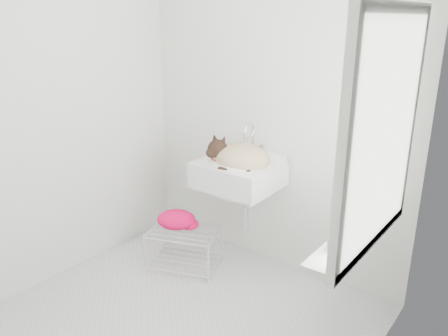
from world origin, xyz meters
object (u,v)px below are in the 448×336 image
Objects in this scene: sink at (239,162)px; wire_rack at (184,248)px; bottle_c at (366,223)px; bottle_a at (335,251)px; bottle_b at (353,234)px; cat at (239,158)px.

wire_rack is at bearing -142.83° from sink.
sink reaches higher than bottle_c.
wire_rack is 1.67m from bottle_a.
bottle_b is 0.16m from bottle_c.
bottle_b is at bearing -13.04° from wire_rack.
cat is 2.55× the size of bottle_a.
cat is 1.22m from bottle_b.
bottle_c is at bearing 90.00° from bottle_b.
cat is 2.42× the size of bottle_b.
bottle_a is at bearing -20.50° from wire_rack.
cat reaches higher than wire_rack.
sink is 3.05× the size of bottle_a.
bottle_a is 0.95× the size of bottle_b.
cat is at bearing 152.54° from bottle_b.
bottle_c is (1.09, -0.41, 0.00)m from sink.
sink is 3.06× the size of bottle_c.
cat reaches higher than bottle_c.
cat reaches higher than sink.
cat is at bearing 144.73° from bottle_a.
wire_rack is at bearing 159.50° from bottle_a.
cat is 1.32m from bottle_a.
wire_rack is 1.59m from bottle_c.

